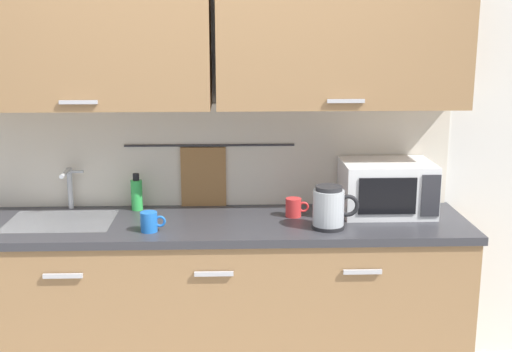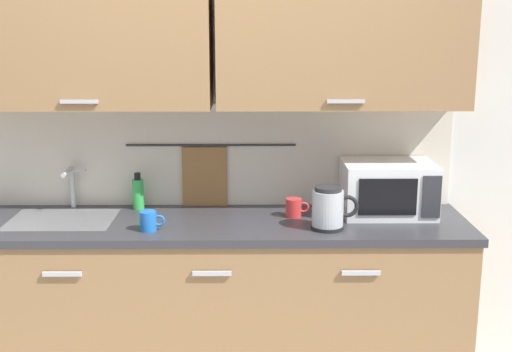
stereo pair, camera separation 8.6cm
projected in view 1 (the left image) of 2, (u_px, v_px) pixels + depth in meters
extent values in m
cube|color=#997047|center=(216.00, 308.00, 3.42)|extent=(2.50, 0.60, 0.86)
cube|color=#B7B7BC|center=(63.00, 276.00, 3.02)|extent=(0.18, 0.02, 0.02)
cube|color=#B7B7BC|center=(214.00, 274.00, 3.04)|extent=(0.18, 0.02, 0.02)
cube|color=#B7B7BC|center=(363.00, 272.00, 3.07)|extent=(0.18, 0.02, 0.02)
cube|color=#333338|center=(215.00, 224.00, 3.31)|extent=(2.53, 0.63, 0.04)
cube|color=#9EA0A5|center=(61.00, 230.00, 3.31)|extent=(0.52, 0.38, 0.09)
cube|color=silver|center=(216.00, 140.00, 3.55)|extent=(3.70, 0.06, 2.50)
cube|color=beige|center=(216.00, 155.00, 3.53)|extent=(2.50, 0.01, 0.55)
cube|color=#997047|center=(83.00, 36.00, 3.21)|extent=(1.24, 0.33, 0.70)
cube|color=#B7B7BC|center=(78.00, 102.00, 3.11)|extent=(0.18, 0.01, 0.02)
cube|color=#997047|center=(342.00, 36.00, 3.26)|extent=(1.24, 0.33, 0.70)
cube|color=#B7B7BC|center=(346.00, 101.00, 3.16)|extent=(0.18, 0.01, 0.02)
cylinder|color=#333338|center=(210.00, 145.00, 3.51)|extent=(0.90, 0.01, 0.01)
cube|color=olive|center=(203.00, 179.00, 3.54)|extent=(0.24, 0.02, 0.34)
cylinder|color=#B2B5BA|center=(70.00, 188.00, 3.50)|extent=(0.03, 0.03, 0.22)
cylinder|color=#B2B5BA|center=(65.00, 173.00, 3.40)|extent=(0.02, 0.16, 0.02)
cube|color=#B2B5BA|center=(77.00, 172.00, 3.48)|extent=(0.07, 0.02, 0.01)
cube|color=white|center=(387.00, 187.00, 3.42)|extent=(0.46, 0.34, 0.27)
cube|color=black|center=(388.00, 196.00, 3.25)|extent=(0.29, 0.01, 0.18)
cube|color=#2D2D33|center=(431.00, 196.00, 3.25)|extent=(0.09, 0.01, 0.21)
cylinder|color=black|center=(328.00, 226.00, 3.19)|extent=(0.16, 0.16, 0.02)
cylinder|color=#B2B7BC|center=(328.00, 208.00, 3.17)|extent=(0.15, 0.15, 0.17)
cylinder|color=#262628|center=(329.00, 188.00, 3.14)|extent=(0.13, 0.13, 0.02)
torus|color=black|center=(348.00, 206.00, 3.17)|extent=(0.11, 0.02, 0.11)
cylinder|color=green|center=(137.00, 195.00, 3.48)|extent=(0.06, 0.06, 0.16)
cylinder|color=black|center=(136.00, 177.00, 3.46)|extent=(0.03, 0.03, 0.04)
cylinder|color=blue|center=(149.00, 222.00, 3.13)|extent=(0.08, 0.08, 0.09)
torus|color=blue|center=(160.00, 221.00, 3.13)|extent=(0.06, 0.01, 0.06)
cylinder|color=red|center=(293.00, 207.00, 3.37)|extent=(0.08, 0.08, 0.09)
torus|color=red|center=(304.00, 207.00, 3.37)|extent=(0.06, 0.01, 0.06)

